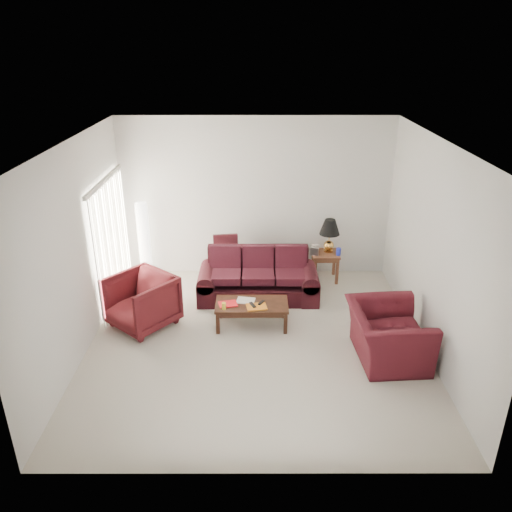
# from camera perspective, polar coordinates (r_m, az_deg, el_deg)

# --- Properties ---
(floor) EXTENTS (5.00, 5.00, 0.00)m
(floor) POSITION_cam_1_polar(r_m,az_deg,el_deg) (7.68, 0.01, -9.76)
(floor) COLOR #BFB5A3
(floor) RESTS_ON ground
(blinds) EXTENTS (0.10, 2.00, 2.16)m
(blinds) POSITION_cam_1_polar(r_m,az_deg,el_deg) (8.67, -16.21, 1.37)
(blinds) COLOR silver
(blinds) RESTS_ON ground
(sofa) EXTENTS (2.13, 1.02, 0.85)m
(sofa) POSITION_cam_1_polar(r_m,az_deg,el_deg) (8.70, 0.25, -2.29)
(sofa) COLOR black
(sofa) RESTS_ON ground
(throw_pillow) EXTENTS (0.47, 0.28, 0.47)m
(throw_pillow) POSITION_cam_1_polar(r_m,az_deg,el_deg) (9.21, -3.48, 1.09)
(throw_pillow) COLOR black
(throw_pillow) RESTS_ON sofa
(end_table) EXTENTS (0.52, 0.52, 0.55)m
(end_table) POSITION_cam_1_polar(r_m,az_deg,el_deg) (9.52, 7.86, -1.14)
(end_table) COLOR brown
(end_table) RESTS_ON ground
(table_lamp) EXTENTS (0.44, 0.44, 0.64)m
(table_lamp) POSITION_cam_1_polar(r_m,az_deg,el_deg) (9.36, 8.37, 2.31)
(table_lamp) COLOR #BE883B
(table_lamp) RESTS_ON end_table
(clock) EXTENTS (0.16, 0.11, 0.15)m
(clock) POSITION_cam_1_polar(r_m,az_deg,el_deg) (9.26, 6.70, 0.53)
(clock) COLOR silver
(clock) RESTS_ON end_table
(blue_canister) EXTENTS (0.09, 0.09, 0.14)m
(blue_canister) POSITION_cam_1_polar(r_m,az_deg,el_deg) (9.32, 9.41, 0.49)
(blue_canister) COLOR #1B28B2
(blue_canister) RESTS_ON end_table
(picture_frame) EXTENTS (0.17, 0.18, 0.05)m
(picture_frame) POSITION_cam_1_polar(r_m,az_deg,el_deg) (9.53, 6.81, 1.21)
(picture_frame) COLOR #AEAFB3
(picture_frame) RESTS_ON end_table
(floor_lamp) EXTENTS (0.25, 0.25, 1.55)m
(floor_lamp) POSITION_cam_1_polar(r_m,az_deg,el_deg) (9.43, -12.65, 1.55)
(floor_lamp) COLOR white
(floor_lamp) RESTS_ON ground
(armchair_left) EXTENTS (1.30, 1.30, 0.85)m
(armchair_left) POSITION_cam_1_polar(r_m,az_deg,el_deg) (8.08, -12.97, -5.09)
(armchair_left) COLOR #451013
(armchair_left) RESTS_ON ground
(armchair_right) EXTENTS (1.11, 1.25, 0.77)m
(armchair_right) POSITION_cam_1_polar(r_m,az_deg,el_deg) (7.38, 14.79, -8.68)
(armchair_right) COLOR #3D0E15
(armchair_right) RESTS_ON ground
(coffee_table) EXTENTS (1.28, 0.98, 0.40)m
(coffee_table) POSITION_cam_1_polar(r_m,az_deg,el_deg) (7.98, -0.49, -6.68)
(coffee_table) COLOR black
(coffee_table) RESTS_ON ground
(magazine_red) EXTENTS (0.32, 0.27, 0.02)m
(magazine_red) POSITION_cam_1_polar(r_m,az_deg,el_deg) (7.86, -3.23, -5.50)
(magazine_red) COLOR red
(magazine_red) RESTS_ON coffee_table
(magazine_white) EXTENTS (0.31, 0.26, 0.02)m
(magazine_white) POSITION_cam_1_polar(r_m,az_deg,el_deg) (7.95, -1.19, -5.11)
(magazine_white) COLOR silver
(magazine_white) RESTS_ON coffee_table
(magazine_orange) EXTENTS (0.34, 0.28, 0.02)m
(magazine_orange) POSITION_cam_1_polar(r_m,az_deg,el_deg) (7.77, 0.06, -5.82)
(magazine_orange) COLOR #C46917
(magazine_orange) RESTS_ON coffee_table
(remote_a) EXTENTS (0.11, 0.17, 0.02)m
(remote_a) POSITION_cam_1_polar(r_m,az_deg,el_deg) (7.78, -0.39, -5.60)
(remote_a) COLOR black
(remote_a) RESTS_ON coffee_table
(remote_b) EXTENTS (0.11, 0.15, 0.02)m
(remote_b) POSITION_cam_1_polar(r_m,az_deg,el_deg) (7.85, 0.61, -5.33)
(remote_b) COLOR black
(remote_b) RESTS_ON coffee_table
(yellow_glass) EXTENTS (0.07, 0.07, 0.11)m
(yellow_glass) POSITION_cam_1_polar(r_m,az_deg,el_deg) (7.71, -3.69, -5.72)
(yellow_glass) COLOR gold
(yellow_glass) RESTS_ON coffee_table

